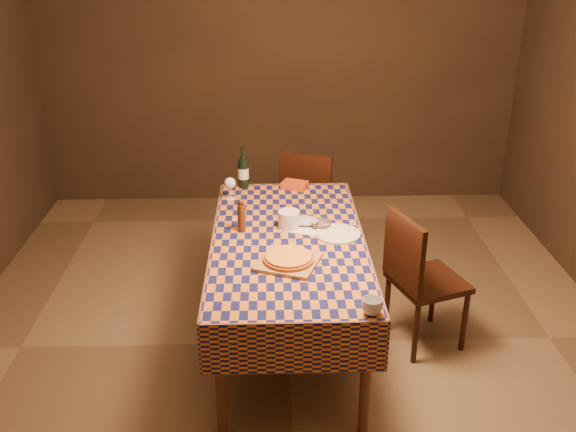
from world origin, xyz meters
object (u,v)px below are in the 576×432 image
at_px(dining_table, 288,250).
at_px(bowl, 321,224).
at_px(pizza, 289,258).
at_px(cutting_board, 289,262).
at_px(chair_far, 309,198).
at_px(wine_bottle, 243,172).
at_px(chair_right, 418,274).
at_px(white_plate, 338,234).

xyz_separation_m(dining_table, bowl, (0.21, 0.15, 0.10)).
bearing_deg(pizza, cutting_board, -90.90).
bearing_deg(chair_far, bowl, -89.55).
distance_m(pizza, chair_far, 1.58).
bearing_deg(dining_table, wine_bottle, 109.21).
bearing_deg(wine_bottle, chair_far, 35.75).
height_order(wine_bottle, chair_far, wine_bottle).
bearing_deg(cutting_board, chair_right, 19.08).
height_order(pizza, chair_far, chair_far).
height_order(dining_table, white_plate, white_plate).
xyz_separation_m(bowl, white_plate, (0.10, -0.12, -0.01)).
height_order(chair_far, chair_right, same).
bearing_deg(chair_right, chair_far, 115.92).
bearing_deg(bowl, chair_right, -17.02).
xyz_separation_m(cutting_board, white_plate, (0.32, 0.35, -0.00)).
distance_m(dining_table, white_plate, 0.32).
distance_m(wine_bottle, chair_right, 1.47).
height_order(white_plate, chair_far, chair_far).
distance_m(wine_bottle, chair_far, 0.72).
bearing_deg(white_plate, bowl, 129.35).
bearing_deg(pizza, wine_bottle, 103.99).
relative_size(dining_table, white_plate, 6.51).
height_order(dining_table, cutting_board, cutting_board).
bearing_deg(wine_bottle, cutting_board, -76.01).
bearing_deg(chair_far, cutting_board, -97.86).
relative_size(bowl, chair_far, 0.14).
bearing_deg(white_plate, wine_bottle, 126.50).
relative_size(dining_table, bowl, 14.15).
xyz_separation_m(cutting_board, wine_bottle, (-0.29, 1.18, 0.10)).
bearing_deg(chair_right, wine_bottle, 141.38).
xyz_separation_m(bowl, chair_far, (-0.01, 1.07, -0.27)).
bearing_deg(white_plate, dining_table, -172.87).
distance_m(cutting_board, pizza, 0.02).
height_order(pizza, chair_right, chair_right).
xyz_separation_m(cutting_board, chair_far, (0.21, 1.54, -0.26)).
bearing_deg(bowl, wine_bottle, 126.01).
xyz_separation_m(cutting_board, pizza, (0.00, 0.00, 0.02)).
relative_size(cutting_board, bowl, 2.46).
distance_m(dining_table, chair_far, 1.25).
height_order(cutting_board, white_plate, cutting_board).
relative_size(cutting_board, pizza, 0.92).
relative_size(bowl, chair_right, 0.14).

